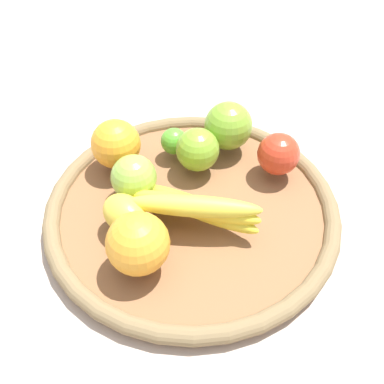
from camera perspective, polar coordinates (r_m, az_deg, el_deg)
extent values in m
plane|color=#C2AD9F|center=(0.70, 0.00, -3.01)|extent=(2.40, 2.40, 0.00)
cylinder|color=brown|center=(0.69, 0.00, -2.47)|extent=(0.43, 0.43, 0.02)
torus|color=olive|center=(0.68, 0.00, -1.91)|extent=(0.44, 0.44, 0.02)
sphere|color=#8FBA45|center=(0.66, -7.37, 1.89)|extent=(0.09, 0.09, 0.07)
ellipsoid|color=yellow|center=(0.63, -8.47, -2.78)|extent=(0.09, 0.08, 0.05)
sphere|color=#79A62C|center=(0.71, 0.71, 5.39)|extent=(0.08, 0.08, 0.07)
ellipsoid|color=yellow|center=(0.64, 0.71, -2.05)|extent=(0.19, 0.08, 0.03)
ellipsoid|color=yellow|center=(0.62, 0.33, -1.93)|extent=(0.19, 0.05, 0.03)
ellipsoid|color=yellow|center=(0.61, 0.15, -1.81)|extent=(0.19, 0.05, 0.03)
sphere|color=#54A82E|center=(0.74, -2.30, 6.45)|extent=(0.06, 0.06, 0.04)
sphere|color=orange|center=(0.57, -6.87, -6.51)|extent=(0.11, 0.11, 0.08)
sphere|color=#78A72F|center=(0.75, 4.62, 8.35)|extent=(0.10, 0.10, 0.08)
sphere|color=orange|center=(0.72, -9.61, 6.01)|extent=(0.11, 0.11, 0.08)
sphere|color=red|center=(0.71, 10.89, 4.75)|extent=(0.08, 0.08, 0.07)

